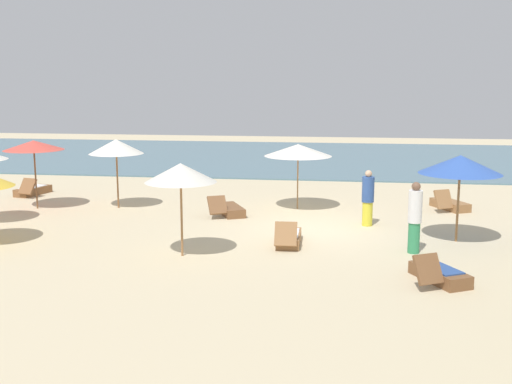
% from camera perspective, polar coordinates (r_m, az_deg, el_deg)
% --- Properties ---
extents(ground_plane, '(60.00, 60.00, 0.00)m').
position_cam_1_polar(ground_plane, '(18.44, 5.45, -3.46)').
color(ground_plane, beige).
extents(ocean_water, '(48.00, 16.00, 0.06)m').
position_cam_1_polar(ocean_water, '(35.18, 6.72, 3.08)').
color(ocean_water, slate).
rests_on(ocean_water, ground_plane).
extents(umbrella_0, '(1.98, 1.98, 2.31)m').
position_cam_1_polar(umbrella_0, '(22.37, -19.40, 3.99)').
color(umbrella_0, brown).
rests_on(umbrella_0, ground_plane).
extents(umbrella_1, '(2.18, 2.18, 2.34)m').
position_cam_1_polar(umbrella_1, '(17.59, 17.92, 2.36)').
color(umbrella_1, olive).
rests_on(umbrella_1, ground_plane).
extents(umbrella_3, '(2.26, 2.26, 2.19)m').
position_cam_1_polar(umbrella_3, '(21.10, 3.81, 3.78)').
color(umbrella_3, olive).
rests_on(umbrella_3, ground_plane).
extents(umbrella_4, '(1.82, 1.82, 2.34)m').
position_cam_1_polar(umbrella_4, '(21.74, -12.48, 4.01)').
color(umbrella_4, brown).
rests_on(umbrella_4, ground_plane).
extents(umbrella_6, '(1.76, 1.76, 2.32)m').
position_cam_1_polar(umbrella_6, '(15.45, -6.80, 1.72)').
color(umbrella_6, olive).
rests_on(umbrella_6, ground_plane).
extents(lounger_0, '(1.26, 1.77, 0.69)m').
position_cam_1_polar(lounger_0, '(20.43, -2.43, -1.59)').
color(lounger_0, brown).
rests_on(lounger_0, ground_plane).
extents(lounger_1, '(0.94, 1.75, 0.72)m').
position_cam_1_polar(lounger_1, '(25.35, -19.49, 0.15)').
color(lounger_1, brown).
rests_on(lounger_1, ground_plane).
extents(lounger_2, '(1.27, 1.71, 0.75)m').
position_cam_1_polar(lounger_2, '(22.22, 17.01, -1.07)').
color(lounger_2, olive).
rests_on(lounger_2, ground_plane).
extents(lounger_3, '(1.30, 1.72, 0.74)m').
position_cam_1_polar(lounger_3, '(14.32, 16.13, -7.10)').
color(lounger_3, brown).
rests_on(lounger_3, ground_plane).
extents(lounger_4, '(0.64, 1.67, 0.73)m').
position_cam_1_polar(lounger_4, '(16.81, 2.96, -4.14)').
color(lounger_4, olive).
rests_on(lounger_4, ground_plane).
extents(person_1, '(0.48, 0.48, 1.81)m').
position_cam_1_polar(person_1, '(16.31, 14.11, -2.22)').
color(person_1, '#338C59').
rests_on(person_1, ground_plane).
extents(person_3, '(0.36, 0.36, 1.67)m').
position_cam_1_polar(person_3, '(19.07, 10.04, -0.55)').
color(person_3, yellow).
rests_on(person_3, ground_plane).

